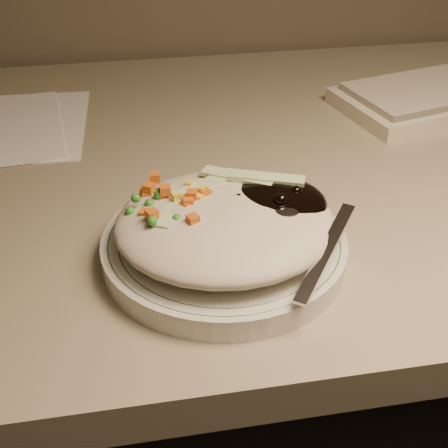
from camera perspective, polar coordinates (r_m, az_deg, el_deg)
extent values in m
cube|color=gray|center=(0.75, 4.29, 5.27)|extent=(1.40, 0.70, 0.04)
cylinder|color=silver|center=(0.56, 0.00, -2.21)|extent=(0.22, 0.22, 0.02)
torus|color=#144723|center=(0.55, 0.00, -1.37)|extent=(0.21, 0.21, 0.00)
torus|color=#144723|center=(0.55, 0.00, -1.37)|extent=(0.19, 0.19, 0.00)
ellipsoid|color=#B6AB94|center=(0.54, 0.09, 0.08)|extent=(0.19, 0.18, 0.04)
ellipsoid|color=black|center=(0.56, 4.39, 1.79)|extent=(0.10, 0.09, 0.03)
ellipsoid|color=orange|center=(0.55, -4.91, 0.93)|extent=(0.08, 0.08, 0.02)
sphere|color=black|center=(0.54, 1.32, 2.23)|extent=(0.01, 0.01, 0.01)
sphere|color=black|center=(0.56, 4.13, 2.82)|extent=(0.01, 0.01, 0.01)
sphere|color=black|center=(0.55, 6.62, 3.00)|extent=(0.01, 0.01, 0.01)
sphere|color=black|center=(0.56, 5.55, 3.12)|extent=(0.01, 0.01, 0.01)
sphere|color=black|center=(0.53, 5.22, 2.20)|extent=(0.01, 0.01, 0.01)
sphere|color=black|center=(0.55, 4.05, 2.42)|extent=(0.01, 0.01, 0.01)
sphere|color=black|center=(0.56, 4.90, 3.07)|extent=(0.01, 0.01, 0.01)
cube|color=#D05C17|center=(0.54, -5.41, 3.12)|extent=(0.01, 0.01, 0.01)
cube|color=#D05C17|center=(0.53, -3.46, 1.10)|extent=(0.01, 0.01, 0.01)
cube|color=#D05C17|center=(0.56, -6.92, 3.28)|extent=(0.01, 0.01, 0.01)
cube|color=#D05C17|center=(0.54, -2.97, 2.68)|extent=(0.01, 0.01, 0.01)
cube|color=#D05C17|center=(0.53, -3.26, 2.01)|extent=(0.01, 0.01, 0.01)
cube|color=#D05C17|center=(0.57, -7.11, 2.78)|extent=(0.01, 0.01, 0.01)
cube|color=#D05C17|center=(0.55, -5.65, 2.78)|extent=(0.01, 0.01, 0.01)
cube|color=#D05C17|center=(0.53, -3.43, 1.70)|extent=(0.01, 0.01, 0.01)
cube|color=#D05C17|center=(0.54, -1.78, 2.80)|extent=(0.01, 0.01, 0.01)
cube|color=#D05C17|center=(0.56, -6.36, 4.27)|extent=(0.01, 0.01, 0.01)
cube|color=#D05C17|center=(0.52, -6.62, 0.87)|extent=(0.01, 0.01, 0.01)
cube|color=#D05C17|center=(0.51, -2.86, 0.39)|extent=(0.01, 0.01, 0.01)
cube|color=#D05C17|center=(0.53, -7.20, 0.87)|extent=(0.01, 0.01, 0.01)
cube|color=#D05C17|center=(0.56, -7.00, 2.57)|extent=(0.01, 0.01, 0.01)
sphere|color=#388C28|center=(0.54, -3.42, 2.10)|extent=(0.01, 0.01, 0.01)
sphere|color=#388C28|center=(0.51, -6.58, 0.27)|extent=(0.01, 0.01, 0.01)
sphere|color=#388C28|center=(0.54, -6.83, 1.89)|extent=(0.01, 0.01, 0.01)
sphere|color=#388C28|center=(0.54, -8.07, 2.36)|extent=(0.01, 0.01, 0.01)
sphere|color=#388C28|center=(0.55, -3.79, 2.31)|extent=(0.01, 0.01, 0.01)
sphere|color=#388C28|center=(0.52, -2.64, 0.24)|extent=(0.01, 0.01, 0.01)
sphere|color=#388C28|center=(0.54, -4.95, 1.41)|extent=(0.01, 0.01, 0.01)
sphere|color=#388C28|center=(0.53, -5.46, 0.17)|extent=(0.01, 0.01, 0.01)
sphere|color=#388C28|center=(0.54, -8.57, 1.13)|extent=(0.01, 0.01, 0.01)
sphere|color=#388C28|center=(0.55, -5.80, 2.91)|extent=(0.01, 0.01, 0.01)
sphere|color=#388C28|center=(0.55, -6.01, 2.69)|extent=(0.01, 0.01, 0.01)
sphere|color=#388C28|center=(0.53, -6.63, 0.90)|extent=(0.01, 0.01, 0.01)
sphere|color=#388C28|center=(0.52, -4.32, 0.47)|extent=(0.01, 0.01, 0.01)
sphere|color=#388C28|center=(0.56, -1.63, 3.29)|extent=(0.01, 0.01, 0.01)
cube|color=yellow|center=(0.55, -3.93, 2.30)|extent=(0.01, 0.01, 0.01)
cube|color=yellow|center=(0.54, -2.28, 2.35)|extent=(0.01, 0.01, 0.01)
cube|color=yellow|center=(0.55, -5.08, 2.32)|extent=(0.01, 0.01, 0.01)
cube|color=yellow|center=(0.54, -4.40, 2.49)|extent=(0.01, 0.01, 0.01)
cube|color=yellow|center=(0.54, -4.91, 1.30)|extent=(0.01, 0.01, 0.01)
cube|color=yellow|center=(0.54, -2.14, 3.10)|extent=(0.01, 0.01, 0.01)
cube|color=yellow|center=(0.56, -3.19, 3.61)|extent=(0.01, 0.01, 0.01)
cube|color=yellow|center=(0.54, -3.90, 1.32)|extent=(0.01, 0.01, 0.01)
cube|color=#B2D18C|center=(0.56, -1.64, 3.65)|extent=(0.07, 0.05, 0.00)
cube|color=#B2D18C|center=(0.57, 1.28, 4.34)|extent=(0.07, 0.05, 0.00)
cube|color=#B2D18C|center=(0.53, -4.33, 1.56)|extent=(0.05, 0.07, 0.00)
cube|color=#B2D18C|center=(0.56, 3.97, 4.23)|extent=(0.07, 0.04, 0.00)
cube|color=#B2D18C|center=(0.53, 0.72, 0.80)|extent=(0.07, 0.03, 0.00)
ellipsoid|color=silver|center=(0.53, 5.30, 1.31)|extent=(0.06, 0.06, 0.01)
cube|color=silver|center=(0.51, 9.30, -2.51)|extent=(0.08, 0.10, 0.03)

